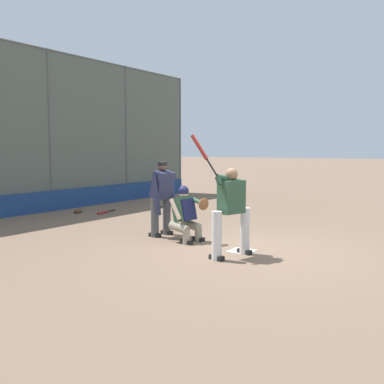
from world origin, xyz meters
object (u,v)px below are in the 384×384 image
(batter_at_plate, at_px, (231,209))
(fielding_glove_on_dirt, at_px, (78,211))
(spare_bat_by_padding, at_px, (104,212))
(umpire_home, at_px, (162,196))
(catcher_behind_plate, at_px, (187,213))
(spare_bat_near_backstop, at_px, (157,208))

(batter_at_plate, distance_m, fielding_glove_on_dirt, 6.70)
(spare_bat_by_padding, bearing_deg, batter_at_plate, 54.79)
(umpire_home, bearing_deg, fielding_glove_on_dirt, -102.58)
(catcher_behind_plate, distance_m, fielding_glove_on_dirt, 5.20)
(catcher_behind_plate, bearing_deg, batter_at_plate, 70.04)
(spare_bat_by_padding, bearing_deg, umpire_home, 52.95)
(batter_at_plate, bearing_deg, umpire_home, -96.41)
(spare_bat_by_padding, relative_size, fielding_glove_on_dirt, 3.15)
(catcher_behind_plate, height_order, fielding_glove_on_dirt, catcher_behind_plate)
(batter_at_plate, bearing_deg, catcher_behind_plate, -99.77)
(catcher_behind_plate, bearing_deg, spare_bat_near_backstop, -129.86)
(spare_bat_near_backstop, bearing_deg, spare_bat_by_padding, -30.80)
(umpire_home, bearing_deg, spare_bat_by_padding, -111.22)
(batter_at_plate, distance_m, umpire_home, 2.30)
(catcher_behind_plate, relative_size, fielding_glove_on_dirt, 4.04)
(batter_at_plate, height_order, fielding_glove_on_dirt, batter_at_plate)
(batter_at_plate, bearing_deg, spare_bat_by_padding, -99.53)
(batter_at_plate, distance_m, spare_bat_by_padding, 6.24)
(catcher_behind_plate, distance_m, spare_bat_near_backstop, 5.11)
(umpire_home, relative_size, spare_bat_near_backstop, 1.94)
(umpire_home, height_order, spare_bat_near_backstop, umpire_home)
(batter_at_plate, xyz_separation_m, umpire_home, (-0.85, -2.14, 0.01))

